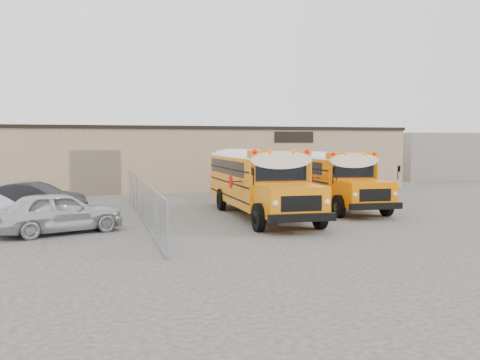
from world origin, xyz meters
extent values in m
plane|color=#3B3836|center=(0.00, 0.00, 0.00)|extent=(120.00, 120.00, 0.00)
cube|color=tan|center=(0.00, 20.00, 2.25)|extent=(30.00, 10.00, 4.50)
cube|color=black|center=(0.00, 20.00, 4.55)|extent=(30.20, 10.20, 0.25)
cube|color=black|center=(6.00, 14.98, 3.90)|extent=(3.00, 0.08, 0.80)
cube|color=brown|center=(-8.00, 14.98, 1.50)|extent=(3.20, 0.08, 3.00)
cube|color=brown|center=(4.00, 14.98, 1.50)|extent=(3.20, 0.08, 3.00)
cylinder|color=gray|center=(-6.00, -6.00, 0.90)|extent=(0.07, 0.07, 1.80)
cylinder|color=gray|center=(-6.00, -3.00, 0.90)|extent=(0.07, 0.07, 1.80)
cylinder|color=gray|center=(-6.00, 0.00, 0.90)|extent=(0.07, 0.07, 1.80)
cylinder|color=gray|center=(-6.00, 3.00, 0.90)|extent=(0.07, 0.07, 1.80)
cylinder|color=gray|center=(-6.00, 6.00, 0.90)|extent=(0.07, 0.07, 1.80)
cylinder|color=gray|center=(-6.00, 9.00, 0.90)|extent=(0.07, 0.07, 1.80)
cylinder|color=gray|center=(-6.00, 12.00, 0.90)|extent=(0.07, 0.07, 1.80)
cylinder|color=gray|center=(-6.00, 3.00, 1.78)|extent=(0.05, 18.00, 0.05)
cylinder|color=gray|center=(-6.00, 3.00, 0.05)|extent=(0.05, 18.00, 0.05)
cube|color=gray|center=(-6.00, 3.00, 0.90)|extent=(0.02, 18.00, 1.70)
cube|color=gray|center=(24.00, 24.00, 2.20)|extent=(10.00, 8.00, 4.40)
cube|color=orange|center=(-0.40, 9.93, 1.68)|extent=(2.85, 8.31, 2.23)
cube|color=orange|center=(-0.48, 4.60, 1.19)|extent=(2.43, 2.43, 1.25)
cube|color=black|center=(-0.46, 5.82, 2.31)|extent=(2.23, 0.10, 0.82)
cube|color=white|center=(-0.40, 9.93, 2.96)|extent=(2.85, 8.40, 0.44)
cube|color=orange|center=(-0.46, 6.07, 2.99)|extent=(2.67, 0.59, 0.39)
sphere|color=#E50705|center=(-1.60, 5.84, 3.12)|extent=(0.22, 0.22, 0.22)
sphere|color=#E50705|center=(0.68, 5.80, 3.12)|extent=(0.22, 0.22, 0.22)
sphere|color=orange|center=(-0.98, 5.83, 3.12)|extent=(0.22, 0.22, 0.22)
sphere|color=orange|center=(0.05, 5.81, 3.12)|extent=(0.22, 0.22, 0.22)
cube|color=black|center=(-0.50, 3.32, 0.70)|extent=(2.67, 0.28, 0.30)
cube|color=black|center=(-0.33, 14.13, 0.70)|extent=(2.67, 0.26, 0.30)
cube|color=black|center=(-0.40, 9.93, 1.60)|extent=(2.89, 8.15, 0.07)
cube|color=black|center=(-0.39, 10.26, 2.31)|extent=(2.86, 7.01, 0.67)
cylinder|color=black|center=(-1.77, 4.74, 0.57)|extent=(0.32, 1.14, 1.13)
cylinder|color=black|center=(0.82, 4.70, 0.57)|extent=(0.32, 1.14, 1.13)
cylinder|color=black|center=(-1.67, 11.61, 0.57)|extent=(0.32, 1.14, 1.13)
cylinder|color=black|center=(0.92, 11.57, 0.57)|extent=(0.32, 1.14, 1.13)
cylinder|color=#BF0505|center=(-2.29, 7.13, 1.82)|extent=(0.04, 0.61, 0.61)
cube|color=#FF7B00|center=(4.51, 12.02, 1.59)|extent=(2.87, 7.92, 2.11)
cube|color=#FF7B00|center=(4.32, 6.98, 1.13)|extent=(2.35, 2.35, 1.18)
cube|color=black|center=(4.37, 8.13, 2.18)|extent=(2.11, 0.14, 0.77)
cube|color=white|center=(4.51, 12.02, 2.80)|extent=(2.87, 8.00, 0.41)
cube|color=#FF7B00|center=(4.38, 8.37, 2.83)|extent=(2.54, 0.61, 0.37)
sphere|color=#E50705|center=(3.29, 8.18, 2.95)|extent=(0.21, 0.21, 0.21)
sphere|color=#E50705|center=(5.45, 8.09, 2.95)|extent=(0.21, 0.21, 0.21)
sphere|color=orange|center=(3.88, 8.15, 2.95)|extent=(0.21, 0.21, 0.21)
sphere|color=orange|center=(4.85, 8.12, 2.95)|extent=(0.21, 0.21, 0.21)
cube|color=black|center=(4.28, 5.77, 0.66)|extent=(2.53, 0.32, 0.29)
cube|color=black|center=(4.66, 15.99, 0.66)|extent=(2.53, 0.30, 0.29)
cube|color=black|center=(4.51, 12.02, 1.51)|extent=(2.90, 7.76, 0.06)
cube|color=black|center=(4.53, 12.33, 2.18)|extent=(2.85, 6.68, 0.64)
cylinder|color=black|center=(3.10, 7.14, 0.54)|extent=(0.33, 1.08, 1.07)
cylinder|color=black|center=(5.55, 7.05, 0.54)|extent=(0.33, 1.08, 1.07)
cylinder|color=black|center=(3.35, 13.63, 0.54)|extent=(0.33, 1.08, 1.07)
cylinder|color=black|center=(5.80, 13.54, 0.54)|extent=(0.33, 1.08, 1.07)
cylinder|color=#BF0505|center=(2.66, 9.41, 1.72)|extent=(0.05, 0.58, 0.58)
cube|color=black|center=(0.20, 0.55, 0.47)|extent=(1.09, 1.02, 0.94)
sphere|color=black|center=(0.20, 0.55, 0.90)|extent=(1.04, 1.04, 1.04)
imported|color=#BCBCC1|center=(-9.43, -0.16, 0.82)|extent=(5.20, 3.55, 1.64)
imported|color=black|center=(-10.90, 6.00, 0.78)|extent=(4.99, 3.15, 1.55)
camera|label=1|loc=(-8.03, -21.71, 3.49)|focal=40.00mm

